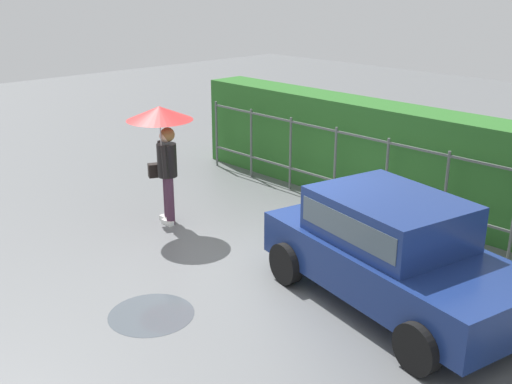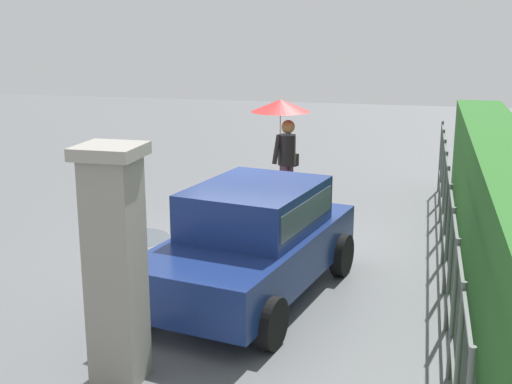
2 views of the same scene
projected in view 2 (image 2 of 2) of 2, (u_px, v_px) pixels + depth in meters
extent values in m
plane|color=slate|center=(251.00, 248.00, 10.98)|extent=(40.00, 40.00, 0.00)
cube|color=navy|center=(251.00, 255.00, 8.94)|extent=(3.95, 2.33, 0.60)
cube|color=navy|center=(256.00, 208.00, 8.93)|extent=(2.14, 1.78, 0.60)
cube|color=#4C5B66|center=(256.00, 206.00, 8.92)|extent=(2.00, 1.77, 0.33)
cylinder|color=black|center=(271.00, 323.00, 7.57)|extent=(0.62, 0.29, 0.60)
cylinder|color=black|center=(144.00, 298.00, 8.25)|extent=(0.62, 0.29, 0.60)
cylinder|color=black|center=(342.00, 255.00, 9.76)|extent=(0.62, 0.29, 0.60)
cylinder|color=black|center=(237.00, 240.00, 10.45)|extent=(0.62, 0.29, 0.60)
cube|color=red|center=(337.00, 213.00, 10.31)|extent=(0.10, 0.21, 0.16)
cube|color=red|center=(270.00, 205.00, 10.76)|extent=(0.10, 0.21, 0.16)
cylinder|color=#47283D|center=(283.00, 187.00, 13.16)|extent=(0.15, 0.15, 0.86)
cylinder|color=#47283D|center=(289.00, 185.00, 13.31)|extent=(0.15, 0.15, 0.86)
cube|color=white|center=(281.00, 206.00, 13.29)|extent=(0.26, 0.10, 0.08)
cube|color=white|center=(287.00, 204.00, 13.44)|extent=(0.26, 0.10, 0.08)
cylinder|color=black|center=(287.00, 150.00, 13.06)|extent=(0.34, 0.34, 0.58)
sphere|color=#DBAD89|center=(287.00, 127.00, 12.95)|extent=(0.22, 0.22, 0.22)
sphere|color=olive|center=(288.00, 127.00, 12.93)|extent=(0.25, 0.25, 0.25)
cylinder|color=black|center=(277.00, 149.00, 12.93)|extent=(0.24, 0.18, 0.56)
cylinder|color=black|center=(290.00, 146.00, 13.27)|extent=(0.24, 0.18, 0.56)
cylinder|color=#B2B2B7|center=(280.00, 132.00, 12.97)|extent=(0.02, 0.02, 0.77)
cone|color=red|center=(280.00, 105.00, 12.85)|extent=(1.12, 1.12, 0.23)
cube|color=black|center=(289.00, 159.00, 13.39)|extent=(0.29, 0.38, 0.24)
cube|color=gray|center=(116.00, 273.00, 6.71)|extent=(0.48, 0.48, 2.30)
cube|color=#9E998E|center=(110.00, 151.00, 6.42)|extent=(0.60, 0.60, 0.12)
cylinder|color=#59605B|center=(440.00, 156.00, 14.50)|extent=(0.05, 0.05, 1.50)
cylinder|color=#59605B|center=(441.00, 168.00, 13.40)|extent=(0.05, 0.05, 1.50)
cylinder|color=#59605B|center=(442.00, 181.00, 12.30)|extent=(0.05, 0.05, 1.50)
cylinder|color=#59605B|center=(444.00, 196.00, 11.21)|extent=(0.05, 0.05, 1.50)
cylinder|color=#59605B|center=(445.00, 216.00, 10.11)|extent=(0.05, 0.05, 1.50)
cylinder|color=#59605B|center=(447.00, 239.00, 9.01)|extent=(0.05, 0.05, 1.50)
cylinder|color=#59605B|center=(450.00, 270.00, 7.91)|extent=(0.05, 0.05, 1.50)
cylinder|color=#59605B|center=(453.00, 310.00, 6.81)|extent=(0.05, 0.05, 1.50)
cylinder|color=#59605B|center=(458.00, 366.00, 5.72)|extent=(0.05, 0.05, 1.50)
cube|color=#59605B|center=(450.00, 180.00, 9.40)|extent=(10.49, 0.03, 0.04)
cube|color=#59605B|center=(445.00, 247.00, 9.63)|extent=(10.49, 0.03, 0.04)
cube|color=#2D6B28|center=(502.00, 217.00, 9.34)|extent=(11.49, 0.90, 1.90)
cylinder|color=#4C545B|center=(137.00, 238.00, 11.51)|extent=(1.11, 1.11, 0.00)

